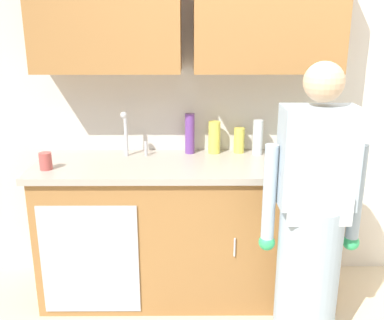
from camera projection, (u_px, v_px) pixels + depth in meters
kitchen_wall_with_uppers at (249, 73)px, 2.95m from camera, size 4.80×0.44×2.70m
counter_cabinet at (187, 231)px, 2.96m from camera, size 1.90×0.62×0.90m
countertop at (188, 165)px, 2.82m from camera, size 1.96×0.66×0.04m
sink at (130, 164)px, 2.83m from camera, size 0.50×0.36×0.35m
person_at_sink at (310, 237)px, 2.36m from camera, size 0.55×0.34×1.62m
bottle_water_tall at (306, 137)px, 2.97m from camera, size 0.08×0.08×0.24m
bottle_dish_liquid at (190, 134)px, 2.98m from camera, size 0.07×0.07×0.28m
bottle_soap at (214, 137)px, 2.99m from camera, size 0.08×0.08×0.22m
bottle_cleaner_spray at (258, 137)px, 2.96m from camera, size 0.07×0.07×0.24m
bottle_water_short at (239, 140)px, 3.01m from camera, size 0.07×0.07×0.17m
cup_by_sink at (46, 161)px, 2.66m from camera, size 0.08×0.08×0.11m
knife_on_counter at (291, 171)px, 2.64m from camera, size 0.15×0.21×0.01m
sponge at (330, 165)px, 2.72m from camera, size 0.11×0.07×0.03m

